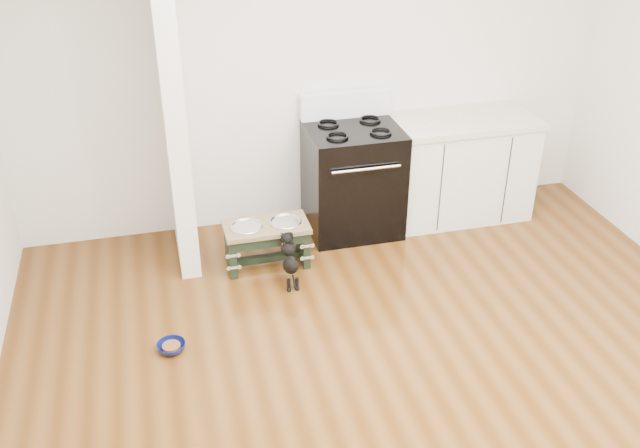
# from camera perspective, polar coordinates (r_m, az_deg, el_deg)

# --- Properties ---
(ground) EXTENTS (5.00, 5.00, 0.00)m
(ground) POSITION_cam_1_polar(r_m,az_deg,el_deg) (4.52, 7.39, -13.98)
(ground) COLOR #4D2B0D
(ground) RESTS_ON ground
(room_shell) EXTENTS (5.00, 5.00, 5.00)m
(room_shell) POSITION_cam_1_polar(r_m,az_deg,el_deg) (3.61, 9.03, 5.04)
(room_shell) COLOR silver
(room_shell) RESTS_ON ground
(partition_wall) EXTENTS (0.15, 0.80, 2.70)m
(partition_wall) POSITION_cam_1_polar(r_m,az_deg,el_deg) (5.40, -11.85, 10.08)
(partition_wall) COLOR silver
(partition_wall) RESTS_ON ground
(oven_range) EXTENTS (0.76, 0.69, 1.14)m
(oven_range) POSITION_cam_1_polar(r_m,az_deg,el_deg) (6.00, 2.64, 3.70)
(oven_range) COLOR black
(oven_range) RESTS_ON ground
(cabinet_run) EXTENTS (1.24, 0.64, 0.91)m
(cabinet_run) POSITION_cam_1_polar(r_m,az_deg,el_deg) (6.36, 11.10, 4.45)
(cabinet_run) COLOR silver
(cabinet_run) RESTS_ON ground
(dog_feeder) EXTENTS (0.66, 0.35, 0.38)m
(dog_feeder) POSITION_cam_1_polar(r_m,az_deg,el_deg) (5.59, -4.28, -0.99)
(dog_feeder) COLOR black
(dog_feeder) RESTS_ON ground
(puppy) EXTENTS (0.12, 0.34, 0.40)m
(puppy) POSITION_cam_1_polar(r_m,az_deg,el_deg) (5.38, -2.45, -2.78)
(puppy) COLOR black
(puppy) RESTS_ON ground
(floor_bowl) EXTENTS (0.24, 0.24, 0.06)m
(floor_bowl) POSITION_cam_1_polar(r_m,az_deg,el_deg) (4.93, -11.80, -9.61)
(floor_bowl) COLOR #0B1352
(floor_bowl) RESTS_ON ground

